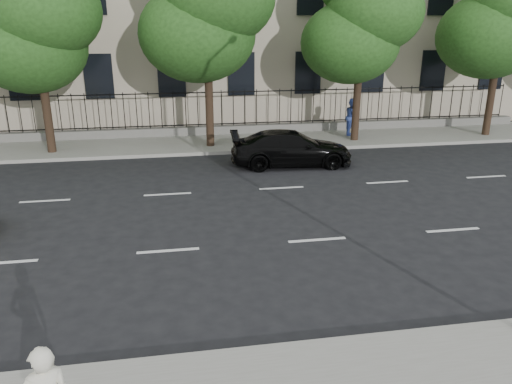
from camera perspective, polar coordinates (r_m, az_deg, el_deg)
ground at (r=11.61m, az=10.52°, el=-10.47°), size 120.00×120.00×0.00m
far_sidewalk at (r=24.37m, az=-0.65°, el=5.80°), size 60.00×4.00×0.15m
lane_markings at (r=15.71m, az=4.69°, el=-2.10°), size 49.60×4.62×0.01m
iron_fence at (r=25.89m, az=-1.26°, el=7.88°), size 30.00×0.50×2.20m
tree_b at (r=23.38m, az=-23.87°, el=17.98°), size 5.53×5.12×8.97m
tree_c at (r=22.87m, az=-5.64°, el=20.85°), size 5.89×5.50×9.80m
tree_d at (r=24.42m, az=12.00°, el=19.08°), size 5.34×4.94×8.84m
tree_e at (r=27.71m, az=26.40°, el=18.31°), size 5.71×5.31×9.46m
black_sedan at (r=20.45m, az=4.05°, el=5.01°), size 5.05×2.32×1.43m
pedestrian_far at (r=25.73m, az=10.97°, el=8.44°), size 1.00×1.10×1.85m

